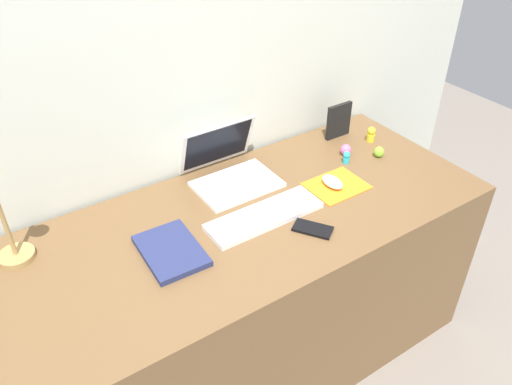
{
  "coord_description": "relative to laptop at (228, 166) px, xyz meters",
  "views": [
    {
      "loc": [
        -0.74,
        -1.14,
        1.81
      ],
      "look_at": [
        0.02,
        0.0,
        0.83
      ],
      "focal_mm": 35.64,
      "sensor_mm": 36.0,
      "label": 1
    }
  ],
  "objects": [
    {
      "name": "ground_plane",
      "position": [
        -0.06,
        -0.24,
        -0.79
      ],
      "size": [
        6.0,
        6.0,
        0.0
      ],
      "primitive_type": "plane",
      "color": "slate"
    },
    {
      "name": "back_wall",
      "position": [
        -0.06,
        0.16,
        0.01
      ],
      "size": [
        2.9,
        0.05,
        1.61
      ],
      "primitive_type": "cube",
      "color": "beige",
      "rests_on": "ground_plane"
    },
    {
      "name": "toy_figurine_yellow",
      "position": [
        0.65,
        -0.09,
        -0.02
      ],
      "size": [
        0.03,
        0.03,
        0.06
      ],
      "color": "yellow",
      "rests_on": "desk"
    },
    {
      "name": "desk",
      "position": [
        -0.06,
        -0.24,
        -0.42
      ],
      "size": [
        1.7,
        0.72,
        0.74
      ],
      "primitive_type": "cube",
      "color": "brown",
      "rests_on": "ground_plane"
    },
    {
      "name": "toy_figurine_pink",
      "position": [
        0.48,
        -0.12,
        -0.03
      ],
      "size": [
        0.04,
        0.04,
        0.05
      ],
      "primitive_type": "ellipsoid",
      "color": "pink",
      "rests_on": "desk"
    },
    {
      "name": "notebook_pad",
      "position": [
        -0.36,
        -0.26,
        -0.04
      ],
      "size": [
        0.18,
        0.25,
        0.02
      ],
      "primitive_type": "cube",
      "rotation": [
        0.0,
        0.0,
        -0.04
      ],
      "color": "navy",
      "rests_on": "desk"
    },
    {
      "name": "mousepad",
      "position": [
        0.31,
        -0.27,
        -0.05
      ],
      "size": [
        0.21,
        0.17,
        0.0
      ],
      "primitive_type": "cube",
      "color": "orange",
      "rests_on": "desk"
    },
    {
      "name": "cell_phone",
      "position": [
        0.07,
        -0.42,
        -0.05
      ],
      "size": [
        0.12,
        0.14,
        0.01
      ],
      "primitive_type": "cube",
      "rotation": [
        0.0,
        0.0,
        0.59
      ],
      "color": "black",
      "rests_on": "desk"
    },
    {
      "name": "desk_lamp",
      "position": [
        -0.77,
        -0.04,
        0.11
      ],
      "size": [
        0.11,
        0.15,
        0.34
      ],
      "color": "#A5844C",
      "rests_on": "desk"
    },
    {
      "name": "mouse",
      "position": [
        0.29,
        -0.26,
        -0.03
      ],
      "size": [
        0.06,
        0.1,
        0.03
      ],
      "primitive_type": "ellipsoid",
      "color": "white",
      "rests_on": "mousepad"
    },
    {
      "name": "picture_frame",
      "position": [
        0.55,
        0.02,
        0.02
      ],
      "size": [
        0.12,
        0.02,
        0.15
      ],
      "primitive_type": "cube",
      "color": "black",
      "rests_on": "desk"
    },
    {
      "name": "toy_figurine_cyan",
      "position": [
        0.44,
        -0.16,
        -0.03
      ],
      "size": [
        0.03,
        0.03,
        0.05
      ],
      "color": "#28B7CC",
      "rests_on": "desk"
    },
    {
      "name": "toy_figurine_lime",
      "position": [
        0.58,
        -0.2,
        -0.03
      ],
      "size": [
        0.04,
        0.04,
        0.04
      ],
      "primitive_type": "ellipsoid",
      "color": "#8CDB33",
      "rests_on": "desk"
    },
    {
      "name": "laptop",
      "position": [
        0.0,
        0.0,
        0.0
      ],
      "size": [
        0.3,
        0.28,
        0.2
      ],
      "color": "white",
      "rests_on": "desk"
    },
    {
      "name": "keyboard",
      "position": [
        -0.02,
        -0.28,
        -0.04
      ],
      "size": [
        0.41,
        0.13,
        0.02
      ],
      "primitive_type": "cube",
      "color": "white",
      "rests_on": "desk"
    }
  ]
}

